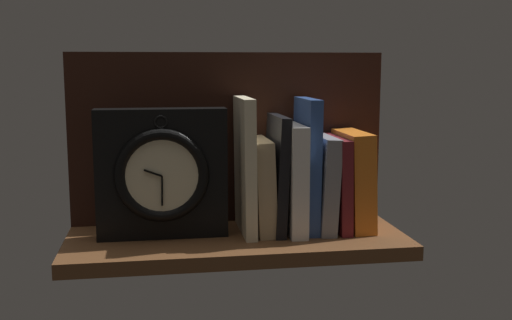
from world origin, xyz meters
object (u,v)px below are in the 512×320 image
object	(u,v)px
book_cream_twain	(245,165)
book_gray_chess	(322,182)
book_white_catcher	(291,177)
book_blue_modern	(307,165)
book_tan_shortstories	(261,185)
framed_clock	(162,174)
book_orange_pandolfini	(353,180)
book_maroon_dawkins	(336,183)
book_black_skeptic	(276,174)

from	to	relation	value
book_cream_twain	book_gray_chess	bearing A→B (deg)	0.00
book_white_catcher	book_blue_modern	distance (cm)	3.72
book_white_catcher	book_cream_twain	bearing A→B (deg)	180.00
book_cream_twain	book_gray_chess	world-z (taller)	book_cream_twain
book_tan_shortstories	book_gray_chess	xyz separation A→B (cm)	(11.43, 0.00, 0.21)
book_blue_modern	framed_clock	distance (cm)	26.54
book_cream_twain	framed_clock	xyz separation A→B (cm)	(-14.96, -1.54, -0.84)
book_gray_chess	framed_clock	size ratio (longest dim) A/B	0.76
book_gray_chess	book_orange_pandolfini	distance (cm)	6.18
book_gray_chess	book_blue_modern	bearing A→B (deg)	180.00
book_white_catcher	book_maroon_dawkins	size ratio (longest dim) A/B	1.15
book_blue_modern	book_gray_chess	world-z (taller)	book_blue_modern
book_tan_shortstories	book_black_skeptic	distance (cm)	3.57
book_black_skeptic	book_orange_pandolfini	size ratio (longest dim) A/B	1.18
book_tan_shortstories	book_orange_pandolfini	xyz separation A→B (cm)	(17.61, 0.00, 0.52)
book_cream_twain	book_white_catcher	bearing A→B (deg)	0.00
book_cream_twain	book_white_catcher	distance (cm)	8.91
book_tan_shortstories	book_black_skeptic	world-z (taller)	book_black_skeptic
book_cream_twain	book_blue_modern	bearing A→B (deg)	0.00
book_orange_pandolfini	framed_clock	size ratio (longest dim) A/B	0.79
book_orange_pandolfini	framed_clock	bearing A→B (deg)	-177.52
book_white_catcher	book_orange_pandolfini	world-z (taller)	book_white_catcher
book_black_skeptic	framed_clock	xyz separation A→B (cm)	(-20.79, -1.54, 0.82)
book_tan_shortstories	book_white_catcher	distance (cm)	5.78
book_blue_modern	book_orange_pandolfini	size ratio (longest dim) A/B	1.35
book_blue_modern	framed_clock	bearing A→B (deg)	-176.68
book_black_skeptic	book_blue_modern	world-z (taller)	book_blue_modern
book_orange_pandolfini	book_cream_twain	bearing A→B (deg)	180.00
book_cream_twain	book_tan_shortstories	world-z (taller)	book_cream_twain
book_orange_pandolfini	book_gray_chess	bearing A→B (deg)	180.00
book_tan_shortstories	book_gray_chess	size ratio (longest dim) A/B	0.98
book_white_catcher	book_blue_modern	world-z (taller)	book_blue_modern
book_black_skeptic	book_cream_twain	bearing A→B (deg)	180.00
book_tan_shortstories	book_blue_modern	world-z (taller)	book_blue_modern
book_gray_chess	book_orange_pandolfini	world-z (taller)	book_orange_pandolfini
book_black_skeptic	book_orange_pandolfini	bearing A→B (deg)	0.00
book_black_skeptic	book_gray_chess	distance (cm)	8.78
book_tan_shortstories	book_cream_twain	bearing A→B (deg)	180.00
book_maroon_dawkins	book_white_catcher	bearing A→B (deg)	180.00
book_white_catcher	framed_clock	xyz separation A→B (cm)	(-23.54, -1.54, 1.57)
book_black_skeptic	book_white_catcher	distance (cm)	2.85
book_white_catcher	book_maroon_dawkins	bearing A→B (deg)	0.00
book_maroon_dawkins	book_orange_pandolfini	distance (cm)	3.44
book_tan_shortstories	book_white_catcher	size ratio (longest dim) A/B	0.86
book_black_skeptic	book_tan_shortstories	bearing A→B (deg)	180.00
book_cream_twain	book_maroon_dawkins	distance (cm)	17.55
book_black_skeptic	book_orange_pandolfini	xyz separation A→B (cm)	(14.74, 0.00, -1.60)
book_blue_modern	book_cream_twain	bearing A→B (deg)	180.00
book_tan_shortstories	book_maroon_dawkins	world-z (taller)	book_maroon_dawkins
book_blue_modern	book_gray_chess	distance (cm)	4.48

